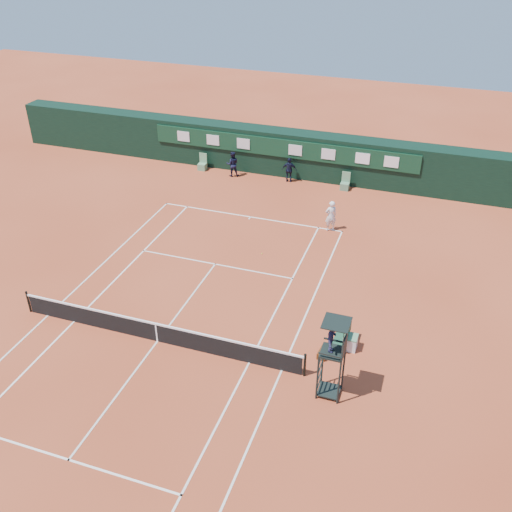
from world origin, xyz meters
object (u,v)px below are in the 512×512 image
Objects in this scene: tennis_net at (157,332)px; umpire_chair at (333,343)px; player_bench at (344,334)px; player at (331,216)px; cooler at (350,342)px.

tennis_net is 3.77× the size of umpire_chair.
umpire_chair is 3.45m from player_bench.
player_bench is at bearing 73.61° from player.
umpire_chair reaches higher than tennis_net.
umpire_chair is 5.30× the size of cooler.
tennis_net is at bearing -163.08° from player_bench.
umpire_chair is 1.89× the size of player.
player is (-2.73, 12.47, -1.55)m from umpire_chair.
umpire_chair reaches higher than cooler.
player_bench reaches higher than cooler.
player_bench is 1.86× the size of cooler.
player reaches higher than player_bench.
cooler is 0.36× the size of player.
cooler is (0.26, 2.80, -2.13)m from umpire_chair.
player reaches higher than cooler.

